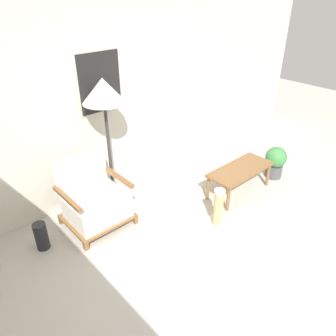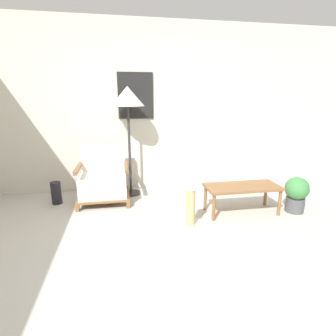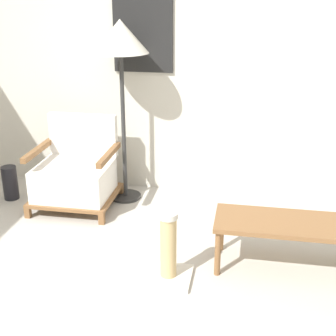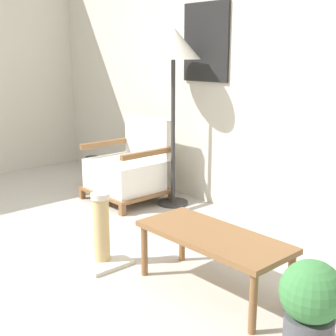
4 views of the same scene
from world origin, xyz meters
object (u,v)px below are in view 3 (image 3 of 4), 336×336
at_px(floor_lamp, 120,44).
at_px(vase, 10,183).
at_px(scratching_post, 168,255).
at_px(armchair, 76,174).
at_px(coffee_table, 284,227).

xyz_separation_m(floor_lamp, vase, (-1.10, -0.22, -1.31)).
bearing_deg(scratching_post, armchair, 135.70).
xyz_separation_m(armchair, vase, (-0.69, 0.02, -0.14)).
height_order(armchair, vase, armchair).
relative_size(vase, scratching_post, 0.64).
distance_m(floor_lamp, vase, 1.72).
bearing_deg(armchair, floor_lamp, 30.24).
height_order(vase, scratching_post, scratching_post).
bearing_deg(armchair, coffee_table, -22.10).
bearing_deg(coffee_table, scratching_post, -160.12).
relative_size(coffee_table, scratching_post, 1.89).
bearing_deg(floor_lamp, scratching_post, -62.86).
distance_m(armchair, floor_lamp, 1.26).
bearing_deg(floor_lamp, vase, -168.64).
bearing_deg(vase, coffee_table, -16.89).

